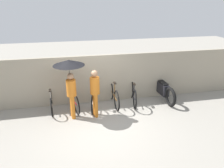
{
  "coord_description": "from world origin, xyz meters",
  "views": [
    {
      "loc": [
        -0.84,
        -6.02,
        3.84
      ],
      "look_at": [
        0.63,
        1.0,
        1.0
      ],
      "focal_mm": 35.0,
      "sensor_mm": 36.0,
      "label": 1
    }
  ],
  "objects_px": {
    "parked_bicycle_2": "(94,97)",
    "parked_bicycle_3": "(114,95)",
    "pedestrian_center": "(95,90)",
    "pedestrian_leading": "(70,73)",
    "parked_bicycle_4": "(133,93)",
    "parked_bicycle_0": "(51,101)",
    "motorcycle": "(163,89)",
    "parked_bicycle_1": "(73,99)"
  },
  "relations": [
    {
      "from": "parked_bicycle_1",
      "to": "parked_bicycle_4",
      "type": "relative_size",
      "value": 0.95
    },
    {
      "from": "parked_bicycle_0",
      "to": "parked_bicycle_2",
      "type": "distance_m",
      "value": 1.54
    },
    {
      "from": "parked_bicycle_2",
      "to": "parked_bicycle_4",
      "type": "distance_m",
      "value": 1.54
    },
    {
      "from": "parked_bicycle_3",
      "to": "parked_bicycle_4",
      "type": "xyz_separation_m",
      "value": [
        0.77,
        -0.03,
        -0.01
      ]
    },
    {
      "from": "parked_bicycle_2",
      "to": "pedestrian_center",
      "type": "xyz_separation_m",
      "value": [
        -0.03,
        -0.72,
        0.6
      ]
    },
    {
      "from": "parked_bicycle_0",
      "to": "parked_bicycle_4",
      "type": "distance_m",
      "value": 3.08
    },
    {
      "from": "pedestrian_center",
      "to": "motorcycle",
      "type": "relative_size",
      "value": 0.81
    },
    {
      "from": "pedestrian_leading",
      "to": "motorcycle",
      "type": "bearing_deg",
      "value": 2.2
    },
    {
      "from": "parked_bicycle_2",
      "to": "parked_bicycle_4",
      "type": "height_order",
      "value": "parked_bicycle_4"
    },
    {
      "from": "pedestrian_center",
      "to": "parked_bicycle_3",
      "type": "bearing_deg",
      "value": 36.2
    },
    {
      "from": "parked_bicycle_3",
      "to": "motorcycle",
      "type": "distance_m",
      "value": 2.03
    },
    {
      "from": "parked_bicycle_3",
      "to": "motorcycle",
      "type": "bearing_deg",
      "value": -89.15
    },
    {
      "from": "parked_bicycle_0",
      "to": "parked_bicycle_2",
      "type": "bearing_deg",
      "value": -96.07
    },
    {
      "from": "parked_bicycle_0",
      "to": "pedestrian_leading",
      "type": "relative_size",
      "value": 0.84
    },
    {
      "from": "parked_bicycle_0",
      "to": "parked_bicycle_3",
      "type": "height_order",
      "value": "parked_bicycle_3"
    },
    {
      "from": "parked_bicycle_1",
      "to": "parked_bicycle_4",
      "type": "height_order",
      "value": "parked_bicycle_4"
    },
    {
      "from": "parked_bicycle_0",
      "to": "motorcycle",
      "type": "xyz_separation_m",
      "value": [
        4.34,
        0.01,
        0.06
      ]
    },
    {
      "from": "parked_bicycle_2",
      "to": "parked_bicycle_3",
      "type": "distance_m",
      "value": 0.77
    },
    {
      "from": "parked_bicycle_0",
      "to": "motorcycle",
      "type": "bearing_deg",
      "value": -93.4
    },
    {
      "from": "motorcycle",
      "to": "parked_bicycle_3",
      "type": "bearing_deg",
      "value": 88.64
    },
    {
      "from": "parked_bicycle_4",
      "to": "motorcycle",
      "type": "xyz_separation_m",
      "value": [
        1.25,
        0.09,
        0.02
      ]
    },
    {
      "from": "parked_bicycle_0",
      "to": "motorcycle",
      "type": "height_order",
      "value": "parked_bicycle_0"
    },
    {
      "from": "pedestrian_leading",
      "to": "motorcycle",
      "type": "distance_m",
      "value": 3.85
    },
    {
      "from": "parked_bicycle_3",
      "to": "motorcycle",
      "type": "height_order",
      "value": "parked_bicycle_3"
    },
    {
      "from": "parked_bicycle_1",
      "to": "pedestrian_leading",
      "type": "distance_m",
      "value": 1.35
    },
    {
      "from": "parked_bicycle_1",
      "to": "motorcycle",
      "type": "bearing_deg",
      "value": -101.82
    },
    {
      "from": "pedestrian_center",
      "to": "pedestrian_leading",
      "type": "bearing_deg",
      "value": 163.51
    },
    {
      "from": "parked_bicycle_3",
      "to": "pedestrian_center",
      "type": "distance_m",
      "value": 1.23
    },
    {
      "from": "pedestrian_center",
      "to": "motorcycle",
      "type": "distance_m",
      "value": 2.99
    },
    {
      "from": "pedestrian_leading",
      "to": "pedestrian_center",
      "type": "height_order",
      "value": "pedestrian_leading"
    },
    {
      "from": "parked_bicycle_0",
      "to": "pedestrian_center",
      "type": "xyz_separation_m",
      "value": [
        1.51,
        -0.78,
        0.61
      ]
    },
    {
      "from": "pedestrian_center",
      "to": "motorcycle",
      "type": "bearing_deg",
      "value": 9.09
    },
    {
      "from": "parked_bicycle_1",
      "to": "parked_bicycle_2",
      "type": "distance_m",
      "value": 0.77
    },
    {
      "from": "parked_bicycle_0",
      "to": "parked_bicycle_1",
      "type": "height_order",
      "value": "parked_bicycle_0"
    },
    {
      "from": "parked_bicycle_4",
      "to": "pedestrian_leading",
      "type": "relative_size",
      "value": 0.88
    },
    {
      "from": "parked_bicycle_4",
      "to": "pedestrian_center",
      "type": "xyz_separation_m",
      "value": [
        -1.57,
        -0.71,
        0.58
      ]
    },
    {
      "from": "parked_bicycle_3",
      "to": "parked_bicycle_4",
      "type": "relative_size",
      "value": 1.01
    },
    {
      "from": "parked_bicycle_0",
      "to": "pedestrian_center",
      "type": "relative_size",
      "value": 1.01
    },
    {
      "from": "pedestrian_leading",
      "to": "pedestrian_center",
      "type": "bearing_deg",
      "value": -18.0
    },
    {
      "from": "parked_bicycle_2",
      "to": "pedestrian_center",
      "type": "distance_m",
      "value": 0.94
    },
    {
      "from": "parked_bicycle_3",
      "to": "pedestrian_leading",
      "type": "bearing_deg",
      "value": 110.2
    },
    {
      "from": "parked_bicycle_3",
      "to": "pedestrian_center",
      "type": "height_order",
      "value": "pedestrian_center"
    }
  ]
}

